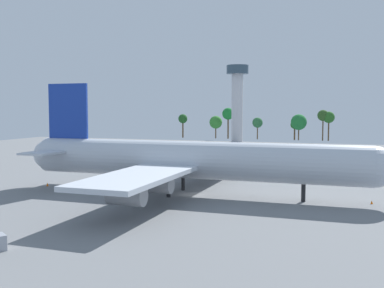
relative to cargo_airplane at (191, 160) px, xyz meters
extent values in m
plane|color=slate|center=(0.22, 0.00, -6.06)|extent=(264.41, 264.41, 0.00)
cylinder|color=silver|center=(0.22, 0.00, 0.11)|extent=(60.11, 6.55, 6.55)
sphere|color=silver|center=(30.27, 0.00, 0.11)|extent=(6.42, 6.42, 6.42)
sphere|color=silver|center=(-29.83, 0.00, 0.11)|extent=(5.57, 5.57, 5.57)
cube|color=#19389E|center=(-25.02, 0.00, 8.63)|extent=(8.41, 0.50, 10.49)
cube|color=silver|center=(-26.23, -5.22, 1.10)|extent=(5.41, 9.83, 0.36)
cube|color=silver|center=(-26.23, 5.22, 1.10)|extent=(5.41, 9.83, 0.36)
cube|color=silver|center=(-2.78, -15.30, -0.87)|extent=(10.22, 26.67, 0.70)
cube|color=silver|center=(-2.78, 15.30, -0.87)|extent=(10.22, 26.67, 0.70)
cylinder|color=gray|center=(-1.78, -11.30, -2.60)|extent=(5.24, 2.75, 2.75)
cylinder|color=gray|center=(-1.78, -21.17, -2.60)|extent=(5.24, 2.75, 2.75)
cylinder|color=gray|center=(-1.78, 11.30, -2.60)|extent=(5.24, 2.75, 2.75)
cylinder|color=gray|center=(-1.78, 21.17, -2.60)|extent=(5.24, 2.75, 2.75)
cylinder|color=black|center=(19.46, 0.00, -4.61)|extent=(0.70, 0.70, 2.90)
cylinder|color=black|center=(-2.78, -3.60, -4.61)|extent=(0.70, 0.70, 2.90)
cylinder|color=black|center=(-2.78, 3.60, -4.61)|extent=(0.70, 0.70, 2.90)
cube|color=silver|center=(24.83, 27.01, -4.64)|extent=(1.71, 1.76, 1.90)
cube|color=#232328|center=(26.96, 26.96, -4.97)|extent=(2.64, 1.78, 1.25)
cylinder|color=black|center=(24.82, 27.96, -5.59)|extent=(0.95, 0.30, 0.94)
cylinder|color=black|center=(24.78, 26.06, -5.59)|extent=(0.95, 0.30, 0.94)
cylinder|color=black|center=(27.47, 27.90, -5.59)|extent=(0.95, 0.30, 0.94)
cylinder|color=black|center=(27.43, 26.00, -5.59)|extent=(0.95, 0.30, 0.94)
cube|color=silver|center=(1.57, 30.39, -4.54)|extent=(2.49, 2.16, 2.03)
cube|color=#2D5193|center=(0.59, 32.01, -4.97)|extent=(3.19, 3.33, 1.16)
cylinder|color=black|center=(0.50, 29.88, -5.55)|extent=(0.77, 1.03, 1.03)
cylinder|color=black|center=(2.51, 31.09, -5.55)|extent=(0.77, 1.03, 1.03)
cylinder|color=black|center=(-0.71, 31.90, -5.55)|extent=(0.77, 1.03, 1.03)
cylinder|color=black|center=(1.30, 33.11, -5.55)|extent=(0.77, 1.03, 1.03)
cube|color=#333338|center=(10.58, 35.38, -4.75)|extent=(2.23, 1.54, 1.65)
cube|color=#232328|center=(10.70, 33.33, -4.89)|extent=(2.31, 2.81, 1.38)
cylinder|color=black|center=(11.75, 35.38, -5.58)|extent=(0.34, 0.98, 0.97)
cylinder|color=black|center=(9.42, 35.24, -5.58)|extent=(0.34, 0.98, 0.97)
cylinder|color=black|center=(11.90, 32.84, -5.58)|extent=(0.34, 0.98, 0.97)
cylinder|color=black|center=(9.57, 32.70, -5.58)|extent=(0.34, 0.98, 0.97)
cone|color=orange|center=(29.97, 1.80, -5.78)|extent=(0.40, 0.40, 0.57)
cone|color=orange|center=(-29.53, -0.84, -5.72)|extent=(0.48, 0.48, 0.68)
cylinder|color=silver|center=(-23.36, 129.79, 9.31)|extent=(5.18, 5.18, 30.76)
cylinder|color=#334756|center=(-23.36, 129.79, 26.61)|extent=(9.85, 9.85, 3.83)
cylinder|color=#51381E|center=(-57.24, 150.29, -1.85)|extent=(0.74, 0.74, 8.42)
sphere|color=#215622|center=(-57.24, 150.29, 3.78)|extent=(4.75, 4.75, 4.75)
cylinder|color=#51381E|center=(-39.43, 150.29, -2.95)|extent=(0.61, 0.61, 6.24)
sphere|color=#358430|center=(-39.43, 150.29, 2.11)|extent=(6.46, 6.46, 6.46)
cylinder|color=#51381E|center=(-32.98, 150.29, -0.71)|extent=(0.73, 0.73, 10.72)
sphere|color=#1B7B2E|center=(-32.98, 150.29, 6.44)|extent=(5.95, 5.95, 5.95)
cylinder|color=#51381E|center=(-18.05, 150.29, -2.73)|extent=(0.52, 0.52, 6.68)
sphere|color=#2C6837|center=(-18.05, 150.29, 2.14)|extent=(5.08, 5.08, 5.08)
cylinder|color=#51381E|center=(-0.04, 150.29, -2.99)|extent=(0.74, 0.74, 6.16)
sphere|color=#1D5E1E|center=(-0.04, 150.29, 1.30)|extent=(4.02, 4.02, 4.02)
cylinder|color=#51381E|center=(1.86, 150.29, -2.88)|extent=(0.57, 0.57, 6.37)
sphere|color=#217433|center=(1.86, 150.29, 2.57)|extent=(7.56, 7.56, 7.56)
cylinder|color=#51381E|center=(13.00, 150.29, -0.92)|extent=(0.58, 0.58, 10.29)
sphere|color=#2F5422|center=(13.00, 150.29, 5.81)|extent=(5.28, 5.28, 5.28)
cylinder|color=#51381E|center=(15.61, 150.29, -1.36)|extent=(0.64, 0.64, 9.42)
sphere|color=#2A6323|center=(15.61, 150.29, 4.98)|extent=(5.41, 5.41, 5.41)
camera|label=1|loc=(27.06, -76.92, 9.15)|focal=43.66mm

